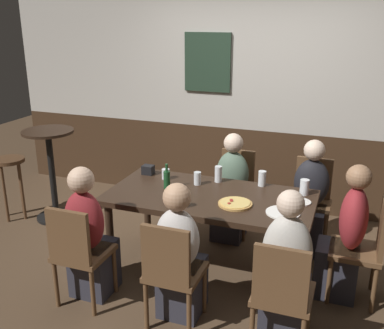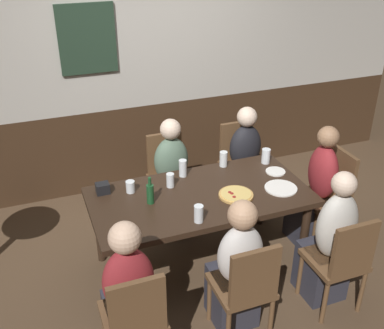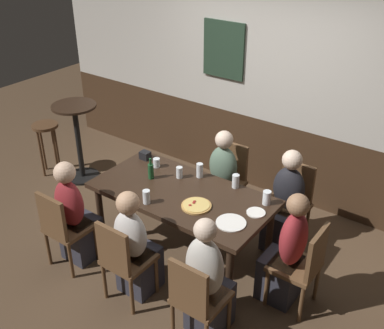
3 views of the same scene
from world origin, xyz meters
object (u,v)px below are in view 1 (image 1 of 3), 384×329
(highball_clear, at_px, (304,188))
(pint_glass_pale, at_px, (178,201))
(person_mid_far, at_px, (231,194))
(condiment_caddy, at_px, (148,170))
(chair_mid_far, at_px, (235,187))
(pint_glass_stout, at_px, (262,179))
(plate_white_small, at_px, (300,202))
(beer_bottle_green, at_px, (167,179))
(chair_left_near, at_px, (78,250))
(chair_right_near, at_px, (282,292))
(tumbler_water, at_px, (218,175))
(side_bar_table, at_px, (52,168))
(beer_glass_half, at_px, (166,174))
(tumbler_short, at_px, (197,179))
(chair_mid_near, at_px, (172,269))
(person_right_far, at_px, (309,205))
(bar_stool, at_px, (11,172))
(person_mid_near, at_px, (180,261))
(chair_right_far, at_px, (311,197))
(person_left_near, at_px, (89,242))
(pizza, at_px, (235,204))
(chair_head_east, at_px, (366,245))
(person_right_near, at_px, (286,279))
(plate_white_large, at_px, (283,213))
(dining_table, at_px, (210,203))
(person_head_east, at_px, (345,242))

(highball_clear, distance_m, pint_glass_pale, 1.14)
(person_mid_far, relative_size, condiment_caddy, 10.14)
(chair_mid_far, bearing_deg, pint_glass_stout, -51.90)
(plate_white_small, bearing_deg, beer_bottle_green, -175.74)
(chair_left_near, height_order, pint_glass_pale, chair_left_near)
(chair_right_near, bearing_deg, tumbler_water, 124.19)
(pint_glass_stout, bearing_deg, side_bar_table, 179.05)
(beer_glass_half, bearing_deg, pint_glass_pale, -57.91)
(tumbler_short, height_order, side_bar_table, side_bar_table)
(chair_mid_near, relative_size, person_right_far, 0.78)
(condiment_caddy, relative_size, bar_stool, 0.15)
(beer_glass_half, height_order, plate_white_small, beer_glass_half)
(plate_white_small, height_order, bar_stool, plate_white_small)
(person_mid_near, height_order, tumbler_short, person_mid_near)
(chair_right_far, bearing_deg, person_left_near, -135.19)
(highball_clear, bearing_deg, person_right_far, 86.96)
(pizza, distance_m, condiment_caddy, 1.10)
(chair_head_east, distance_m, person_right_near, 0.89)
(person_mid_near, relative_size, pint_glass_stout, 7.85)
(plate_white_large, bearing_deg, pint_glass_pale, -166.62)
(chair_mid_far, xyz_separation_m, tumbler_short, (-0.19, -0.67, 0.30))
(chair_left_near, xyz_separation_m, beer_bottle_green, (0.38, 0.90, 0.33))
(dining_table, height_order, side_bar_table, side_bar_table)
(chair_mid_near, distance_m, person_head_east, 1.46)
(person_head_east, bearing_deg, pizza, -171.90)
(person_mid_far, distance_m, beer_glass_half, 0.77)
(person_head_east, bearing_deg, plate_white_large, -162.03)
(chair_mid_near, relative_size, plate_white_large, 3.20)
(chair_left_near, relative_size, chair_right_near, 1.00)
(chair_mid_far, distance_m, condiment_caddy, 0.98)
(chair_mid_far, xyz_separation_m, tumbler_water, (-0.03, -0.53, 0.31))
(chair_left_near, height_order, chair_mid_far, same)
(side_bar_table, bearing_deg, pizza, -13.66)
(pizza, relative_size, condiment_caddy, 2.61)
(dining_table, bearing_deg, tumbler_water, 94.74)
(dining_table, distance_m, plate_white_large, 0.69)
(beer_glass_half, bearing_deg, chair_left_near, -103.62)
(bar_stool, bearing_deg, side_bar_table, 18.43)
(dining_table, distance_m, chair_left_near, 1.20)
(dining_table, height_order, bar_stool, dining_table)
(beer_bottle_green, height_order, side_bar_table, side_bar_table)
(tumbler_short, bearing_deg, beer_glass_half, 174.19)
(beer_bottle_green, bearing_deg, side_bar_table, 165.75)
(beer_glass_half, height_order, tumbler_short, tumbler_short)
(person_mid_far, bearing_deg, condiment_caddy, -151.60)
(chair_mid_far, xyz_separation_m, person_mid_near, (-0.00, -1.59, -0.02))
(person_right_far, distance_m, pint_glass_stout, 0.62)
(dining_table, bearing_deg, chair_right_far, 47.58)
(person_right_far, xyz_separation_m, plate_white_small, (-0.03, -0.60, 0.27))
(beer_glass_half, xyz_separation_m, bar_stool, (-1.93, 0.03, -0.22))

